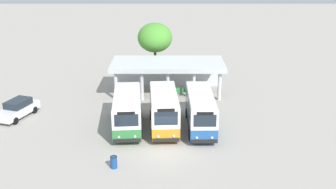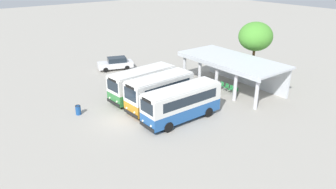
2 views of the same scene
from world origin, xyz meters
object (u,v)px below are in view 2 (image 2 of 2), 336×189
Objects in this scene: city_bus_second_in_row at (160,91)px; waiting_chair_end_by_column at (222,85)px; city_bus_nearest_orange at (143,83)px; litter_bin_apron at (78,110)px; waiting_chair_middle_seat at (231,88)px; waiting_chair_second_from_end at (227,86)px; waiting_chair_fourth_seat at (236,90)px; parked_car_flank at (116,63)px; city_bus_middle_cream at (182,102)px.

city_bus_second_in_row is 8.47m from waiting_chair_end_by_column.
city_bus_nearest_orange is 8.14× the size of litter_bin_apron.
waiting_chair_second_from_end is at bearing 174.56° from waiting_chair_middle_seat.
city_bus_nearest_orange is at bearing -110.60° from waiting_chair_end_by_column.
city_bus_second_in_row is 7.99× the size of waiting_chair_fourth_seat.
city_bus_second_in_row is 8.69m from waiting_chair_fourth_seat.
parked_car_flank is at bearing -157.30° from waiting_chair_second_from_end.
waiting_chair_middle_seat is at bearing 101.91° from city_bus_middle_cream.
litter_bin_apron is at bearing -105.29° from waiting_chair_second_from_end.
city_bus_nearest_orange is at bearing -114.49° from waiting_chair_second_from_end.
litter_bin_apron is (-3.46, -6.72, -1.34)m from city_bus_second_in_row.
waiting_chair_middle_seat is at bearing 61.54° from city_bus_nearest_orange.
city_bus_middle_cream is 8.76× the size of waiting_chair_end_by_column.
waiting_chair_second_from_end is at bearing 176.55° from waiting_chair_fourth_seat.
parked_car_flank reaches higher than waiting_chair_fourth_seat.
parked_car_flank is (-13.38, 2.55, -0.97)m from city_bus_second_in_row.
waiting_chair_second_from_end is 1.37m from waiting_chair_fourth_seat.
waiting_chair_end_by_column is (-3.11, 8.25, -1.18)m from city_bus_middle_cream.
waiting_chair_middle_seat is (-1.74, 8.24, -1.18)m from city_bus_middle_cream.
city_bus_second_in_row reaches higher than waiting_chair_middle_seat.
city_bus_second_in_row is at bearing -1.98° from city_bus_nearest_orange.
city_bus_nearest_orange is 9.22m from waiting_chair_second_from_end.
waiting_chair_second_from_end and waiting_chair_fourth_seat have the same top height.
city_bus_second_in_row is 3.11m from city_bus_middle_cream.
parked_car_flank is 5.32× the size of litter_bin_apron.
city_bus_middle_cream is 8.37m from waiting_chair_fourth_seat.
waiting_chair_second_from_end is (3.79, 8.33, -1.17)m from city_bus_nearest_orange.
waiting_chair_fourth_seat is (2.06, -0.02, 0.00)m from waiting_chair_end_by_column.
parked_car_flank is 13.59m from litter_bin_apron.
city_bus_nearest_orange is 8.91m from waiting_chair_end_by_column.
waiting_chair_middle_seat is at bearing 72.26° from litter_bin_apron.
city_bus_second_in_row reaches higher than litter_bin_apron.
city_bus_middle_cream is (6.22, 0.02, 0.01)m from city_bus_nearest_orange.
parked_car_flank is (-10.27, 2.44, -0.86)m from city_bus_nearest_orange.
waiting_chair_middle_seat is at bearing 178.55° from waiting_chair_fourth_seat.
waiting_chair_fourth_seat is at bearing -0.67° from waiting_chair_end_by_column.
city_bus_middle_cream is at bearing -73.73° from waiting_chair_second_from_end.
city_bus_nearest_orange is 6.22m from city_bus_middle_cream.
waiting_chair_fourth_seat is at bearing 20.60° from parked_car_flank.
city_bus_nearest_orange is at bearing -179.81° from city_bus_middle_cream.
litter_bin_apron is (-6.57, -6.85, -1.25)m from city_bus_middle_cream.
waiting_chair_fourth_seat is at bearing 76.17° from city_bus_second_in_row.
waiting_chair_second_from_end is 1.00× the size of waiting_chair_fourth_seat.
city_bus_second_in_row is 7.99× the size of waiting_chair_second_from_end.
city_bus_nearest_orange is at bearing 178.02° from city_bus_second_in_row.
waiting_chair_end_by_column is at bearing 110.65° from city_bus_middle_cream.
waiting_chair_fourth_seat is (0.69, -0.02, 0.00)m from waiting_chair_middle_seat.
parked_car_flank is 15.86m from waiting_chair_middle_seat.
city_bus_second_in_row reaches higher than city_bus_middle_cream.
waiting_chair_end_by_column is at bearing 90.01° from city_bus_second_in_row.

